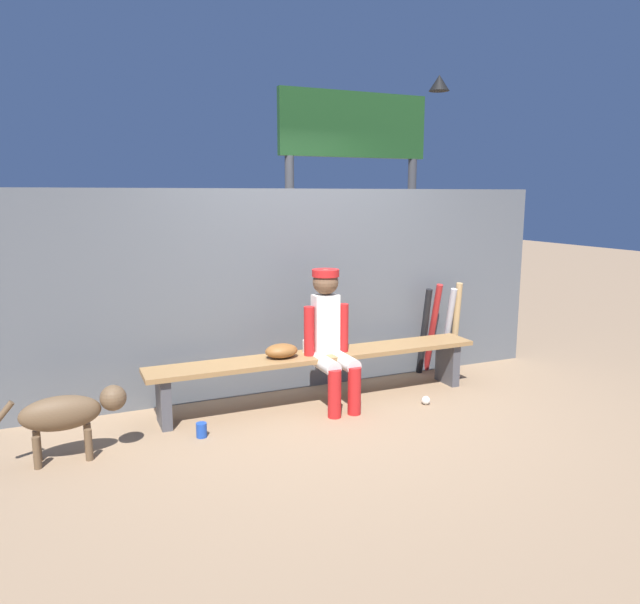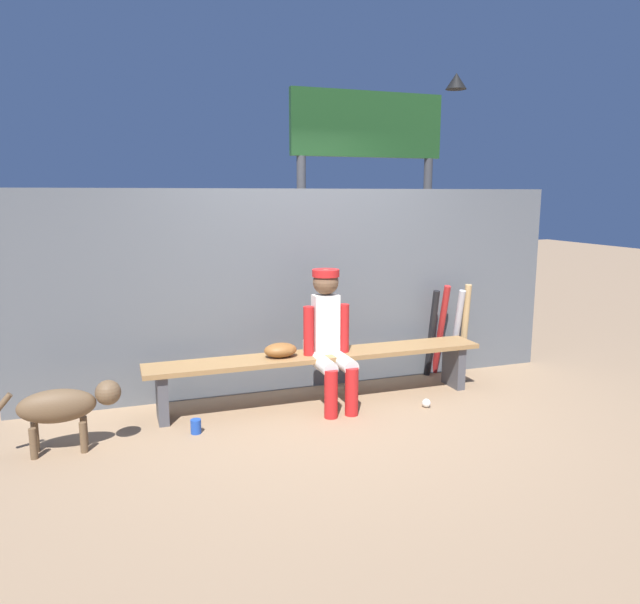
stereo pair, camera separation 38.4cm
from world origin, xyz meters
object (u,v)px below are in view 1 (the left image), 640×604
object	(u,v)px
bat_aluminum_red	(433,328)
dog	(70,413)
player_seated	(331,334)
bat_wood_tan	(456,328)
scoreboard	(359,159)
cup_on_bench	(307,346)
baseball_glove	(281,351)
baseball	(426,400)
bat_aluminum_silver	(448,330)
cup_on_ground	(202,430)
bat_aluminum_black	(424,332)
dugout_bench	(320,363)

from	to	relation	value
bat_aluminum_red	dog	world-z (taller)	bat_aluminum_red
player_seated	bat_wood_tan	size ratio (longest dim) A/B	1.26
scoreboard	cup_on_bench	bearing A→B (deg)	-129.82
baseball_glove	baseball	distance (m)	1.32
baseball_glove	bat_aluminum_silver	size ratio (longest dim) A/B	0.32
baseball_glove	baseball	xyz separation A→B (m)	(1.16, -0.43, -0.46)
cup_on_bench	scoreboard	distance (m)	2.63
cup_on_ground	scoreboard	xyz separation A→B (m)	(2.33, 1.97, 2.13)
bat_aluminum_black	cup_on_ground	size ratio (longest dim) A/B	8.02
bat_aluminum_red	player_seated	bearing A→B (deg)	-161.37
dog	dugout_bench	bearing A→B (deg)	10.36
bat_aluminum_silver	cup_on_ground	size ratio (longest dim) A/B	8.04
baseball_glove	bat_wood_tan	xyz separation A→B (m)	(1.97, 0.27, -0.04)
bat_aluminum_silver	cup_on_bench	world-z (taller)	bat_aluminum_silver
bat_aluminum_silver	cup_on_bench	distance (m)	1.65
bat_aluminum_silver	player_seated	bearing A→B (deg)	-164.64
bat_aluminum_silver	cup_on_ground	xyz separation A→B (m)	(-2.66, -0.65, -0.38)
bat_aluminum_black	bat_aluminum_red	xyz separation A→B (m)	(0.11, 0.01, 0.02)
dugout_bench	baseball_glove	distance (m)	0.38
dugout_bench	cup_on_ground	distance (m)	1.21
player_seated	cup_on_ground	distance (m)	1.33
baseball_glove	dog	bearing A→B (deg)	-167.50
bat_wood_tan	dog	world-z (taller)	bat_wood_tan
bat_aluminum_red	cup_on_ground	bearing A→B (deg)	-164.63
player_seated	baseball	xyz separation A→B (m)	(0.76, -0.32, -0.59)
dugout_bench	bat_aluminum_silver	size ratio (longest dim) A/B	3.36
baseball	dog	size ratio (longest dim) A/B	0.09
cup_on_bench	player_seated	bearing A→B (deg)	-52.72
dugout_bench	dog	xyz separation A→B (m)	(-2.01, -0.37, -0.02)
player_seated	bat_aluminum_silver	world-z (taller)	player_seated
bat_aluminum_red	scoreboard	xyz separation A→B (m)	(-0.18, 1.29, 1.72)
dugout_bench	baseball	size ratio (longest dim) A/B	40.13
player_seated	cup_on_bench	size ratio (longest dim) A/B	10.62
baseball_glove	baseball	size ratio (longest dim) A/B	3.78
dog	scoreboard	bearing A→B (deg)	31.81
bat_aluminum_black	baseball_glove	bearing A→B (deg)	-168.53
bat_wood_tan	cup_on_ground	distance (m)	2.83
scoreboard	dog	bearing A→B (deg)	-148.19
bat_aluminum_black	dog	xyz separation A→B (m)	(-3.29, -0.70, -0.10)
dugout_bench	bat_wood_tan	size ratio (longest dim) A/B	3.21
dugout_bench	baseball_glove	size ratio (longest dim) A/B	10.61
scoreboard	dog	size ratio (longest dim) A/B	3.74
bat_aluminum_black	bat_aluminum_red	distance (m)	0.11
dugout_bench	bat_aluminum_silver	bearing A→B (deg)	11.06
bat_aluminum_black	dog	size ratio (longest dim) A/B	1.05
bat_aluminum_black	bat_wood_tan	bearing A→B (deg)	-10.75
baseball	cup_on_ground	size ratio (longest dim) A/B	0.67
bat_aluminum_black	dog	world-z (taller)	bat_aluminum_black
cup_on_ground	player_seated	bearing A→B (deg)	11.52
dugout_bench	cup_on_ground	bearing A→B (deg)	-162.80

